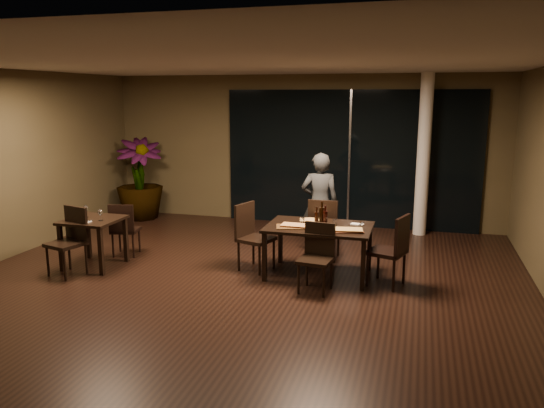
{
  "coord_description": "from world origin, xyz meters",
  "views": [
    {
      "loc": [
        2.36,
        -6.5,
        2.6
      ],
      "look_at": [
        0.32,
        0.71,
        1.05
      ],
      "focal_mm": 35.0,
      "sensor_mm": 36.0,
      "label": 1
    }
  ],
  "objects_px": {
    "chair_side_far": "(124,227)",
    "side_table": "(93,227)",
    "potted_plant": "(140,179)",
    "chair_main_near": "(317,253)",
    "chair_main_left": "(251,233)",
    "bottle_a": "(317,216)",
    "bottle_b": "(325,216)",
    "chair_main_right": "(393,247)",
    "main_table": "(319,231)",
    "chair_main_far": "(324,226)",
    "bottle_c": "(322,213)",
    "diner": "(320,203)",
    "chair_side_near": "(70,237)"
  },
  "relations": [
    {
      "from": "chair_side_near",
      "to": "bottle_a",
      "type": "xyz_separation_m",
      "value": [
        3.48,
        0.9,
        0.33
      ]
    },
    {
      "from": "chair_main_near",
      "to": "potted_plant",
      "type": "xyz_separation_m",
      "value": [
        -4.44,
        3.16,
        0.35
      ]
    },
    {
      "from": "side_table",
      "to": "potted_plant",
      "type": "relative_size",
      "value": 0.47
    },
    {
      "from": "chair_main_far",
      "to": "main_table",
      "type": "bearing_deg",
      "value": 95.43
    },
    {
      "from": "chair_main_near",
      "to": "chair_side_far",
      "type": "xyz_separation_m",
      "value": [
        -3.32,
        0.64,
        -0.02
      ]
    },
    {
      "from": "chair_main_left",
      "to": "chair_side_far",
      "type": "bearing_deg",
      "value": 106.54
    },
    {
      "from": "chair_main_right",
      "to": "chair_side_far",
      "type": "distance_m",
      "value": 4.3
    },
    {
      "from": "chair_main_near",
      "to": "chair_main_left",
      "type": "relative_size",
      "value": 0.91
    },
    {
      "from": "main_table",
      "to": "chair_side_near",
      "type": "relative_size",
      "value": 1.51
    },
    {
      "from": "side_table",
      "to": "bottle_b",
      "type": "relative_size",
      "value": 2.71
    },
    {
      "from": "chair_main_right",
      "to": "bottle_c",
      "type": "height_order",
      "value": "bottle_c"
    },
    {
      "from": "side_table",
      "to": "chair_side_far",
      "type": "relative_size",
      "value": 0.91
    },
    {
      "from": "chair_main_near",
      "to": "bottle_a",
      "type": "xyz_separation_m",
      "value": [
        -0.13,
        0.57,
        0.38
      ]
    },
    {
      "from": "diner",
      "to": "bottle_b",
      "type": "relative_size",
      "value": 5.68
    },
    {
      "from": "chair_main_left",
      "to": "chair_side_near",
      "type": "relative_size",
      "value": 1.01
    },
    {
      "from": "bottle_b",
      "to": "bottle_c",
      "type": "xyz_separation_m",
      "value": [
        -0.06,
        0.06,
        0.03
      ]
    },
    {
      "from": "chair_main_right",
      "to": "potted_plant",
      "type": "distance_m",
      "value": 6.08
    },
    {
      "from": "chair_main_right",
      "to": "diner",
      "type": "relative_size",
      "value": 0.6
    },
    {
      "from": "bottle_a",
      "to": "bottle_b",
      "type": "distance_m",
      "value": 0.12
    },
    {
      "from": "bottle_a",
      "to": "bottle_b",
      "type": "relative_size",
      "value": 0.93
    },
    {
      "from": "chair_side_near",
      "to": "bottle_a",
      "type": "bearing_deg",
      "value": 29.86
    },
    {
      "from": "chair_main_left",
      "to": "bottle_c",
      "type": "relative_size",
      "value": 2.87
    },
    {
      "from": "chair_side_far",
      "to": "bottle_a",
      "type": "relative_size",
      "value": 3.23
    },
    {
      "from": "side_table",
      "to": "chair_main_near",
      "type": "relative_size",
      "value": 0.88
    },
    {
      "from": "chair_main_far",
      "to": "chair_main_near",
      "type": "xyz_separation_m",
      "value": [
        0.15,
        -1.3,
        -0.05
      ]
    },
    {
      "from": "chair_main_near",
      "to": "diner",
      "type": "relative_size",
      "value": 0.54
    },
    {
      "from": "chair_main_left",
      "to": "bottle_b",
      "type": "bearing_deg",
      "value": -72.66
    },
    {
      "from": "chair_main_left",
      "to": "chair_main_near",
      "type": "bearing_deg",
      "value": -100.24
    },
    {
      "from": "chair_side_far",
      "to": "side_table",
      "type": "bearing_deg",
      "value": 61.42
    },
    {
      "from": "main_table",
      "to": "chair_side_far",
      "type": "bearing_deg",
      "value": 178.49
    },
    {
      "from": "potted_plant",
      "to": "bottle_b",
      "type": "xyz_separation_m",
      "value": [
        4.44,
        -2.57,
        0.04
      ]
    },
    {
      "from": "side_table",
      "to": "bottle_a",
      "type": "height_order",
      "value": "bottle_a"
    },
    {
      "from": "chair_side_far",
      "to": "potted_plant",
      "type": "height_order",
      "value": "potted_plant"
    },
    {
      "from": "chair_main_far",
      "to": "chair_side_near",
      "type": "xyz_separation_m",
      "value": [
        -3.46,
        -1.63,
        -0.01
      ]
    },
    {
      "from": "bottle_a",
      "to": "bottle_c",
      "type": "height_order",
      "value": "bottle_c"
    },
    {
      "from": "bottle_c",
      "to": "potted_plant",
      "type": "bearing_deg",
      "value": 150.12
    },
    {
      "from": "chair_main_near",
      "to": "chair_side_near",
      "type": "relative_size",
      "value": 0.92
    },
    {
      "from": "main_table",
      "to": "chair_main_left",
      "type": "height_order",
      "value": "chair_main_left"
    },
    {
      "from": "chair_main_near",
      "to": "chair_side_far",
      "type": "bearing_deg",
      "value": 175.81
    },
    {
      "from": "chair_main_far",
      "to": "chair_main_left",
      "type": "bearing_deg",
      "value": 36.63
    },
    {
      "from": "chair_main_left",
      "to": "chair_side_near",
      "type": "bearing_deg",
      "value": 128.16
    },
    {
      "from": "diner",
      "to": "potted_plant",
      "type": "xyz_separation_m",
      "value": [
        -4.14,
        1.42,
        0.02
      ]
    },
    {
      "from": "chair_main_right",
      "to": "diner",
      "type": "height_order",
      "value": "diner"
    },
    {
      "from": "potted_plant",
      "to": "chair_main_near",
      "type": "bearing_deg",
      "value": -35.43
    },
    {
      "from": "chair_main_right",
      "to": "chair_side_near",
      "type": "relative_size",
      "value": 1.02
    },
    {
      "from": "main_table",
      "to": "chair_side_near",
      "type": "distance_m",
      "value": 3.64
    },
    {
      "from": "chair_main_left",
      "to": "bottle_a",
      "type": "xyz_separation_m",
      "value": [
        1.0,
        -0.03,
        0.33
      ]
    },
    {
      "from": "chair_main_near",
      "to": "potted_plant",
      "type": "bearing_deg",
      "value": 151.36
    },
    {
      "from": "diner",
      "to": "chair_main_far",
      "type": "bearing_deg",
      "value": 100.09
    },
    {
      "from": "chair_main_left",
      "to": "bottle_c",
      "type": "distance_m",
      "value": 1.12
    }
  ]
}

